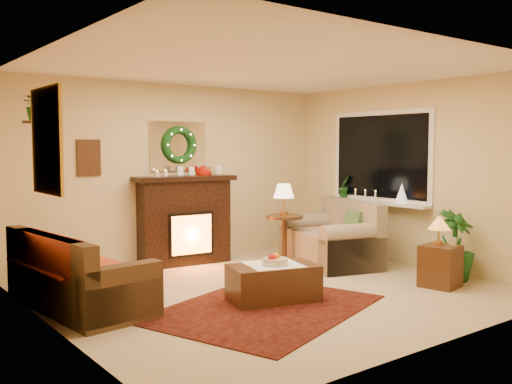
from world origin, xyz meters
TOP-DOWN VIEW (x-y plane):
  - floor at (0.00, 0.00)m, footprint 5.00×5.00m
  - ceiling at (0.00, 0.00)m, footprint 5.00×5.00m
  - wall_back at (0.00, 2.25)m, footprint 5.00×5.00m
  - wall_front at (0.00, -2.25)m, footprint 5.00×5.00m
  - wall_left at (-2.50, 0.00)m, footprint 4.50×4.50m
  - wall_right at (2.50, 0.00)m, footprint 4.50×4.50m
  - area_rug at (-0.54, -0.50)m, footprint 2.78×2.42m
  - sofa at (-2.04, 0.73)m, footprint 1.03×1.96m
  - red_throw at (-2.11, 0.88)m, footprint 0.82×1.33m
  - fireplace at (-0.04, 2.04)m, footprint 1.35×0.55m
  - poinsettia at (0.32, 2.06)m, footprint 0.23×0.23m
  - mantel_candle_a at (-0.46, 2.02)m, footprint 0.06×0.06m
  - mantel_candle_b at (-0.32, 2.04)m, footprint 0.06×0.06m
  - mantel_mirror at (0.00, 2.23)m, footprint 0.92×0.02m
  - wreath at (0.00, 2.19)m, footprint 0.55×0.11m
  - wall_art at (-1.35, 2.23)m, footprint 0.32×0.03m
  - gold_mirror at (-2.48, 0.30)m, footprint 0.03×0.84m
  - hanging_plant at (-2.34, 1.05)m, footprint 0.33×0.28m
  - loveseat at (1.64, 0.76)m, footprint 1.31×1.76m
  - window_frame at (2.48, 0.55)m, footprint 0.03×1.86m
  - window_glass at (2.47, 0.55)m, footprint 0.02×1.70m
  - window_sill at (2.38, 0.55)m, footprint 0.22×1.86m
  - mini_tree at (2.38, 0.06)m, footprint 0.19×0.19m
  - sill_plant at (2.41, 1.22)m, footprint 0.25×0.20m
  - side_table_round at (1.15, 1.18)m, footprint 0.65×0.65m
  - lamp_cream at (1.15, 1.21)m, footprint 0.30×0.30m
  - end_table_square at (1.75, -1.03)m, footprint 0.48×0.48m
  - lamp_tiffany at (1.74, -1.01)m, footprint 0.27×0.27m
  - coffee_table at (-0.27, -0.32)m, footprint 1.06×0.76m
  - fruit_bowl at (-0.27, -0.35)m, footprint 0.28×0.28m
  - floor_palm at (2.17, -0.94)m, footprint 1.60×1.60m

SIDE VIEW (x-z plane):
  - floor at x=0.00m, z-range 0.00..0.00m
  - area_rug at x=-0.54m, z-range 0.00..0.01m
  - coffee_table at x=-0.27m, z-range 0.01..0.41m
  - end_table_square at x=1.75m, z-range 0.02..0.52m
  - side_table_round at x=1.15m, z-range -0.03..0.68m
  - loveseat at x=1.64m, z-range -0.04..0.88m
  - sofa at x=-2.04m, z-range 0.03..0.83m
  - floor_palm at x=2.17m, z-range -0.89..1.79m
  - fruit_bowl at x=-0.27m, z-range 0.42..0.48m
  - red_throw at x=-2.11m, z-range 0.44..0.47m
  - fireplace at x=-0.04m, z-range -0.05..1.15m
  - lamp_tiffany at x=1.74m, z-range 0.55..0.94m
  - window_sill at x=2.38m, z-range 0.85..0.89m
  - lamp_cream at x=1.15m, z-range 0.65..1.11m
  - mini_tree at x=2.38m, z-range 0.90..1.18m
  - sill_plant at x=2.41m, z-range 0.85..1.32m
  - mantel_candle_a at x=-0.46m, z-range 1.17..1.35m
  - mantel_candle_b at x=-0.32m, z-range 1.16..1.36m
  - wall_back at x=0.00m, z-range 1.30..1.30m
  - wall_front at x=0.00m, z-range 1.30..1.30m
  - wall_left at x=-2.50m, z-range 1.30..1.30m
  - wall_right at x=2.50m, z-range 1.30..1.30m
  - poinsettia at x=0.32m, z-range 1.18..1.42m
  - wall_art at x=-1.35m, z-range 1.31..1.79m
  - window_frame at x=2.48m, z-range 0.87..2.23m
  - window_glass at x=2.47m, z-range 0.94..2.16m
  - mantel_mirror at x=0.00m, z-range 1.34..2.06m
  - wreath at x=0.00m, z-range 1.44..2.00m
  - gold_mirror at x=-2.48m, z-range 1.25..2.25m
  - hanging_plant at x=-2.34m, z-range 1.79..2.15m
  - ceiling at x=0.00m, z-range 2.60..2.60m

